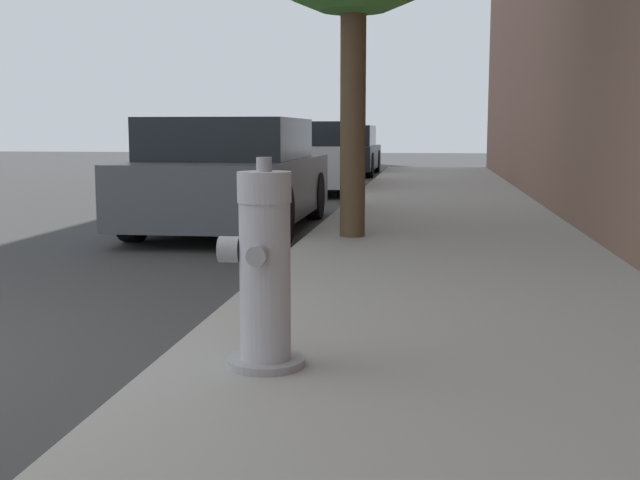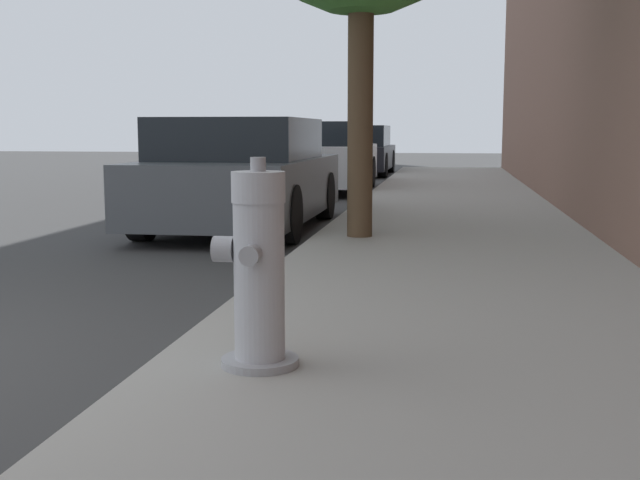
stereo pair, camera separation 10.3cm
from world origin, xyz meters
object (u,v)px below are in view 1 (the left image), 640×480
object	(u,v)px
parked_car_mid	(308,157)
parked_car_far	(342,151)
fire_hydrant	(264,272)
parked_car_near	(233,176)

from	to	relation	value
parked_car_mid	parked_car_far	distance (m)	6.02
fire_hydrant	parked_car_near	xyz separation A→B (m)	(-1.66, 6.06, 0.07)
parked_car_near	parked_car_mid	bearing A→B (deg)	90.26
fire_hydrant	parked_car_near	size ratio (longest dim) A/B	0.23
parked_car_near	parked_car_far	size ratio (longest dim) A/B	0.97
fire_hydrant	parked_car_mid	world-z (taller)	parked_car_mid
fire_hydrant	parked_car_far	size ratio (longest dim) A/B	0.22
fire_hydrant	parked_car_far	distance (m)	18.35
parked_car_near	parked_car_far	distance (m)	12.21
fire_hydrant	parked_car_far	world-z (taller)	parked_car_far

